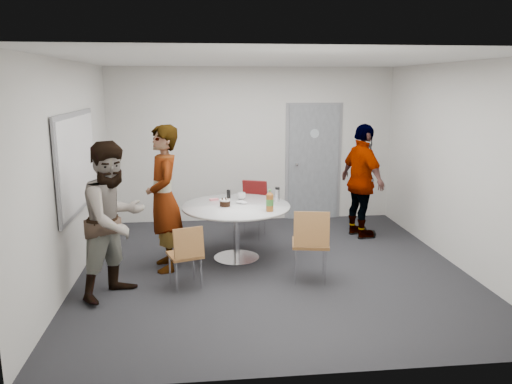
{
  "coord_description": "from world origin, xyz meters",
  "views": [
    {
      "loc": [
        -0.9,
        -6.23,
        2.42
      ],
      "look_at": [
        -0.19,
        0.25,
        1.0
      ],
      "focal_mm": 35.0,
      "sensor_mm": 36.0,
      "label": 1
    }
  ],
  "objects": [
    {
      "name": "table",
      "position": [
        -0.42,
        0.43,
        0.67
      ],
      "size": [
        1.49,
        1.49,
        1.07
      ],
      "color": "silver",
      "rests_on": "floor"
    },
    {
      "name": "chair_near_right",
      "position": [
        0.4,
        -0.53,
        0.57
      ],
      "size": [
        0.52,
        0.55,
        0.93
      ],
      "rotation": [
        0.0,
        0.0,
        -0.18
      ],
      "color": "brown",
      "rests_on": "floor"
    },
    {
      "name": "wall_left",
      "position": [
        -2.5,
        0.0,
        1.35
      ],
      "size": [
        0.0,
        5.0,
        5.0
      ],
      "primitive_type": "plane",
      "rotation": [
        1.57,
        0.0,
        1.57
      ],
      "color": "silver",
      "rests_on": "floor"
    },
    {
      "name": "chair_far",
      "position": [
        -0.1,
        1.51,
        0.54
      ],
      "size": [
        0.56,
        0.58,
        0.89
      ],
      "rotation": [
        0.0,
        0.0,
        2.75
      ],
      "color": "maroon",
      "rests_on": "floor"
    },
    {
      "name": "wall_front",
      "position": [
        0.0,
        -2.5,
        1.35
      ],
      "size": [
        5.0,
        0.0,
        5.0
      ],
      "primitive_type": "plane",
      "rotation": [
        -1.57,
        0.0,
        0.0
      ],
      "color": "silver",
      "rests_on": "floor"
    },
    {
      "name": "wall_back",
      "position": [
        0.0,
        2.5,
        1.35
      ],
      "size": [
        5.0,
        0.0,
        5.0
      ],
      "primitive_type": "plane",
      "rotation": [
        1.57,
        0.0,
        0.0
      ],
      "color": "silver",
      "rests_on": "floor"
    },
    {
      "name": "person_main",
      "position": [
        -1.4,
        0.17,
        0.95
      ],
      "size": [
        0.58,
        0.77,
        1.91
      ],
      "primitive_type": "imported",
      "rotation": [
        0.0,
        0.0,
        -1.38
      ],
      "color": "#A5C6EA",
      "rests_on": "floor"
    },
    {
      "name": "wall_right",
      "position": [
        2.5,
        0.0,
        1.35
      ],
      "size": [
        0.0,
        5.0,
        5.0
      ],
      "primitive_type": "plane",
      "rotation": [
        1.57,
        0.0,
        -1.57
      ],
      "color": "silver",
      "rests_on": "floor"
    },
    {
      "name": "ceiling",
      "position": [
        0.0,
        0.0,
        2.7
      ],
      "size": [
        5.0,
        5.0,
        0.0
      ],
      "primitive_type": "plane",
      "rotation": [
        3.14,
        0.0,
        0.0
      ],
      "color": "silver",
      "rests_on": "wall_back"
    },
    {
      "name": "whiteboard",
      "position": [
        -2.46,
        0.2,
        1.45
      ],
      "size": [
        0.04,
        1.9,
        1.25
      ],
      "color": "gray",
      "rests_on": "wall_left"
    },
    {
      "name": "person_left",
      "position": [
        -1.9,
        -0.63,
        0.9
      ],
      "size": [
        1.08,
        1.11,
        1.8
      ],
      "primitive_type": "imported",
      "rotation": [
        0.0,
        0.0,
        0.91
      ],
      "color": "white",
      "rests_on": "floor"
    },
    {
      "name": "door",
      "position": [
        1.1,
        2.48,
        1.03
      ],
      "size": [
        1.02,
        0.17,
        2.12
      ],
      "color": "slate",
      "rests_on": "wall_back"
    },
    {
      "name": "chair_near_left",
      "position": [
        -1.1,
        -0.55,
        0.47
      ],
      "size": [
        0.47,
        0.5,
        0.79
      ],
      "rotation": [
        0.0,
        0.0,
        0.31
      ],
      "color": "brown",
      "rests_on": "floor"
    },
    {
      "name": "person_right",
      "position": [
        1.61,
        1.26,
        0.91
      ],
      "size": [
        0.72,
        1.14,
        1.81
      ],
      "primitive_type": "imported",
      "rotation": [
        0.0,
        0.0,
        1.85
      ],
      "color": "black",
      "rests_on": "floor"
    },
    {
      "name": "floor",
      "position": [
        0.0,
        0.0,
        0.0
      ],
      "size": [
        5.0,
        5.0,
        0.0
      ],
      "primitive_type": "plane",
      "color": "black",
      "rests_on": "ground"
    }
  ]
}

